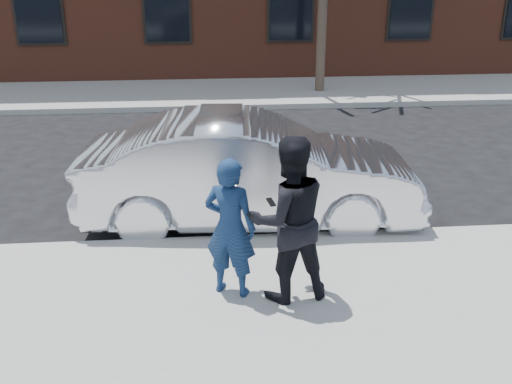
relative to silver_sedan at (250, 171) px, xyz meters
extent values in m
plane|color=black|center=(-1.78, -2.36, -0.83)|extent=(100.00, 100.00, 0.00)
cube|color=gray|center=(-1.78, -2.61, -0.76)|extent=(50.00, 3.50, 0.15)
cube|color=#999691|center=(-1.78, -0.81, -0.76)|extent=(50.00, 0.10, 0.15)
cube|color=gray|center=(-1.78, 8.89, -0.76)|extent=(50.00, 3.50, 0.15)
cube|color=#999691|center=(-1.78, 7.09, -0.76)|extent=(50.00, 0.10, 0.15)
cube|color=black|center=(2.12, 10.58, 1.37)|extent=(1.30, 0.06, 1.70)
cylinder|color=#382921|center=(2.72, 8.64, 1.42)|extent=(0.26, 0.26, 4.20)
imported|color=silver|center=(0.00, 0.00, 0.00)|extent=(5.15, 2.05, 1.67)
imported|color=navy|center=(-0.41, -2.27, 0.15)|extent=(0.72, 0.61, 1.67)
cube|color=black|center=(-0.36, -2.05, 0.55)|extent=(0.12, 0.14, 0.08)
imported|color=black|center=(0.24, -2.41, 0.29)|extent=(1.06, 0.89, 1.94)
cube|color=black|center=(0.06, -2.26, 0.44)|extent=(0.11, 0.15, 0.06)
camera|label=1|loc=(-0.66, -8.43, 3.05)|focal=42.00mm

